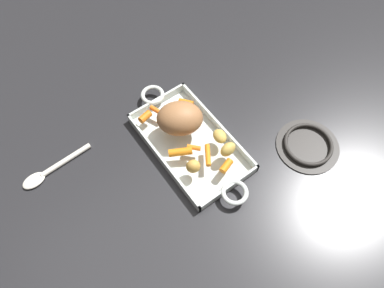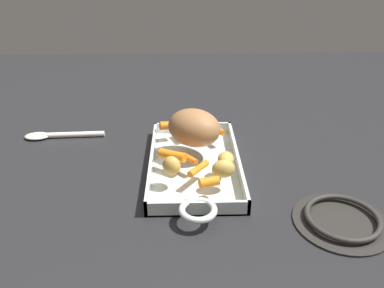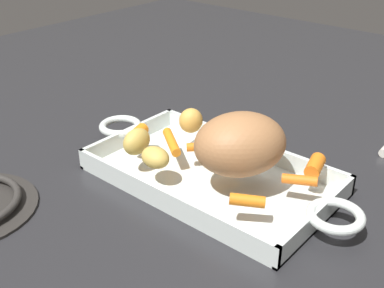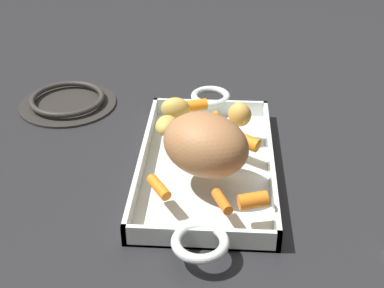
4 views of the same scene
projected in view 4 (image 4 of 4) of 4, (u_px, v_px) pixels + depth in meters
The scene contains 14 objects.
ground_plane at pixel (206, 171), 0.91m from camera, with size 2.08×2.08×0.00m, color #232326.
roasting_dish at pixel (206, 165), 0.90m from camera, with size 0.49×0.22×0.04m.
pork_roast at pixel (203, 144), 0.82m from camera, with size 0.14×0.11×0.09m, color #A36D43.
baby_carrot_southeast at pixel (205, 123), 0.95m from camera, with size 0.02×0.02×0.07m, color orange.
baby_carrot_center_left at pixel (222, 201), 0.77m from camera, with size 0.01×0.01×0.05m, color orange.
baby_carrot_long at pixel (159, 187), 0.79m from camera, with size 0.02×0.02×0.05m, color orange.
baby_carrot_center_right at pixel (195, 105), 1.00m from camera, with size 0.02×0.02×0.04m, color orange.
baby_carrot_northwest at pixel (240, 139), 0.90m from camera, with size 0.02×0.02×0.07m, color orange.
baby_carrot_southwest at pixel (215, 137), 0.91m from camera, with size 0.01×0.01×0.04m, color orange.
baby_carrot_northeast at pixel (253, 201), 0.76m from camera, with size 0.02×0.02×0.04m, color orange.
potato_golden_large at pixel (240, 115), 0.95m from camera, with size 0.04×0.04×0.04m, color gold.
potato_corner at pixel (175, 109), 0.97m from camera, with size 0.05×0.03×0.04m, color gold.
potato_golden_small at pixel (167, 126), 0.93m from camera, with size 0.05×0.04×0.03m, color gold.
stove_burner_rear at pixel (68, 101), 1.10m from camera, with size 0.19×0.19×0.02m.
Camera 4 is at (-0.75, -0.02, 0.52)m, focal length 51.38 mm.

